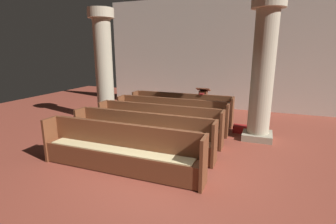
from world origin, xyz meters
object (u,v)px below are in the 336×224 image
object	(u,v)px
hymn_book	(202,94)
kneeler_box_red	(240,129)
pew_row_2	(158,122)
pew_row_1	(171,114)
pillar_aisle_side	(263,69)
pew_row_4	(119,148)
pew_row_3	(142,133)
lectern	(203,104)
pew_row_0	(181,107)
pillar_far_side	(104,65)

from	to	relation	value
hymn_book	kneeler_box_red	xyz separation A→B (m)	(1.37, -0.67, -0.87)
pew_row_2	kneeler_box_red	size ratio (longest dim) A/B	8.80
pew_row_1	pillar_aisle_side	xyz separation A→B (m)	(2.53, 0.08, 1.42)
pew_row_4	pillar_aisle_side	distance (m)	4.19
pew_row_4	pillar_aisle_side	world-z (taller)	pillar_aisle_side
pillar_aisle_side	pew_row_3	bearing A→B (deg)	-141.08
pew_row_1	lectern	bearing A→B (deg)	74.24
pew_row_3	pillar_aisle_side	world-z (taller)	pillar_aisle_side
pew_row_4	lectern	xyz separation A→B (m)	(0.54, 4.87, -0.05)
pew_row_4	pillar_aisle_side	bearing A→B (deg)	50.08
pew_row_0	pillar_far_side	size ratio (longest dim) A/B	0.95
pew_row_2	pew_row_4	size ratio (longest dim) A/B	1.00
pew_row_0	pillar_aisle_side	size ratio (longest dim) A/B	0.95
pew_row_1	pillar_far_side	world-z (taller)	pillar_far_side
hymn_book	pew_row_1	bearing A→B (deg)	-119.68
pew_row_1	lectern	size ratio (longest dim) A/B	3.23
pew_row_3	lectern	world-z (taller)	lectern
pew_row_3	kneeler_box_red	distance (m)	3.21
pew_row_3	pew_row_0	bearing A→B (deg)	90.00
pew_row_1	pillar_far_side	distance (m)	2.87
pew_row_2	lectern	world-z (taller)	lectern
pew_row_0	pew_row_1	size ratio (longest dim) A/B	1.00
pillar_far_side	pillar_aisle_side	bearing A→B (deg)	-1.44
pew_row_2	pillar_aisle_side	bearing A→B (deg)	22.76
pew_row_1	pew_row_3	distance (m)	1.96
pillar_far_side	lectern	world-z (taller)	pillar_far_side
pew_row_2	pillar_far_side	size ratio (longest dim) A/B	0.95
pillar_aisle_side	kneeler_box_red	bearing A→B (deg)	140.46
pillar_aisle_side	pillar_far_side	size ratio (longest dim) A/B	1.00
pew_row_0	lectern	distance (m)	1.09
pew_row_0	pew_row_4	xyz separation A→B (m)	(0.00, -3.92, 0.00)
pew_row_0	pillar_far_side	distance (m)	2.96
pillar_far_side	kneeler_box_red	xyz separation A→B (m)	(4.51, 0.29, -1.82)
pillar_far_side	hymn_book	bearing A→B (deg)	16.96
pew_row_1	hymn_book	distance (m)	1.42
pew_row_1	hymn_book	world-z (taller)	hymn_book
pillar_far_side	lectern	xyz separation A→B (m)	(3.02, 1.72, -1.47)
lectern	kneeler_box_red	size ratio (longest dim) A/B	2.72
pew_row_0	pew_row_3	world-z (taller)	same
pew_row_0	pillar_far_side	xyz separation A→B (m)	(-2.48, -0.77, 1.42)
pew_row_1	pillar_aisle_side	size ratio (longest dim) A/B	0.95
pew_row_1	pew_row_2	bearing A→B (deg)	-90.00
pew_row_0	pew_row_4	world-z (taller)	same
pew_row_0	lectern	xyz separation A→B (m)	(0.54, 0.94, -0.05)
kneeler_box_red	pew_row_1	bearing A→B (deg)	-166.35
pew_row_2	pillar_aisle_side	distance (m)	3.09
lectern	pew_row_4	bearing A→B (deg)	-96.37
pillar_aisle_side	kneeler_box_red	xyz separation A→B (m)	(-0.50, 0.41, -1.82)
pew_row_1	pew_row_4	size ratio (longest dim) A/B	1.00
pillar_aisle_side	pillar_far_side	bearing A→B (deg)	178.56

